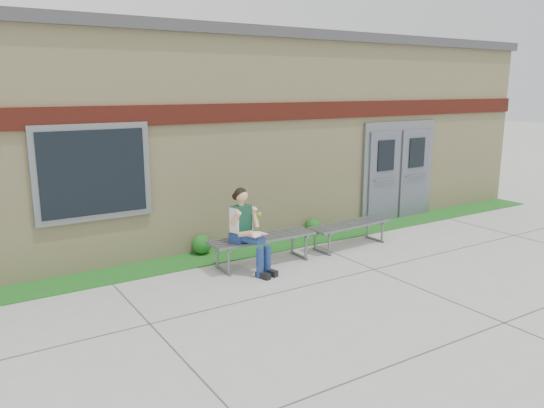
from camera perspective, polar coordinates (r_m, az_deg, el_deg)
ground at (r=8.37m, az=8.21°, el=-9.20°), size 80.00×80.00×0.00m
grass_strip at (r=10.35m, az=-1.19°, el=-4.73°), size 16.00×0.80×0.02m
school_building at (r=12.95m, az=-9.11°, el=8.03°), size 16.20×6.22×4.20m
bench_left at (r=9.35m, az=-1.02°, el=-4.19°), size 1.96×0.58×0.51m
bench_right at (r=10.50m, az=8.35°, el=-2.64°), size 1.82×0.61×0.46m
girl at (r=8.87m, az=-2.63°, el=-2.65°), size 0.59×0.88×1.44m
shrub_mid at (r=10.00m, az=-7.58°, el=-4.33°), size 0.36×0.36×0.36m
shrub_east at (r=11.29m, az=4.44°, el=-2.40°), size 0.32×0.32×0.32m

